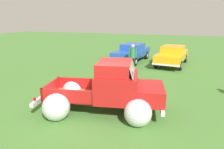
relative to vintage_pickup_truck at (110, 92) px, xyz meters
The scene contains 5 objects.
ground_plane 0.85m from the vintage_pickup_truck, 167.90° to the right, with size 80.00×80.00×0.00m, color #477A33.
vintage_pickup_truck is the anchor object (origin of this frame).
show_car_0 9.46m from the vintage_pickup_truck, 100.21° to the left, with size 2.23×4.84×1.43m.
show_car_1 9.21m from the vintage_pickup_truck, 80.39° to the left, with size 2.28×4.77×1.43m.
spectator_1 6.25m from the vintage_pickup_truck, 97.37° to the left, with size 0.54×0.40×1.79m.
Camera 1 is at (2.90, -6.41, 3.36)m, focal length 31.96 mm.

